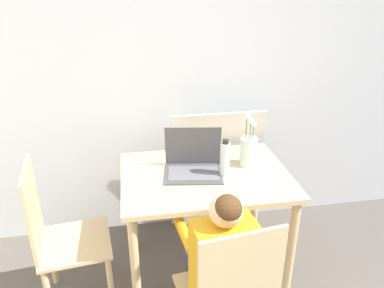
{
  "coord_description": "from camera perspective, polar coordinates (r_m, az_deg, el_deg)",
  "views": [
    {
      "loc": [
        -0.52,
        -0.33,
        1.85
      ],
      "look_at": [
        -0.18,
        1.66,
        0.93
      ],
      "focal_mm": 35.0,
      "sensor_mm": 36.0,
      "label": 1
    }
  ],
  "objects": [
    {
      "name": "chair_spare",
      "position": [
        2.34,
        -19.4,
        -13.31
      ],
      "size": [
        0.44,
        0.44,
        0.94
      ],
      "rotation": [
        0.0,
        0.0,
        1.69
      ],
      "color": "#D6B784",
      "rests_on": "ground_plane"
    },
    {
      "name": "wall_back",
      "position": [
        2.68,
        1.8,
        11.5
      ],
      "size": [
        6.4,
        0.05,
        2.5
      ],
      "color": "silver",
      "rests_on": "ground_plane"
    },
    {
      "name": "water_bottle",
      "position": [
        2.21,
        4.93,
        -2.31
      ],
      "size": [
        0.06,
        0.06,
        0.23
      ],
      "color": "silver",
      "rests_on": "dining_table"
    },
    {
      "name": "cardboard_panel",
      "position": [
        2.85,
        3.69,
        -4.13
      ],
      "size": [
        0.68,
        0.15,
        0.98
      ],
      "color": "silver",
      "rests_on": "ground_plane"
    },
    {
      "name": "dining_table",
      "position": [
        2.32,
        2.01,
        -6.87
      ],
      "size": [
        1.01,
        0.74,
        0.75
      ],
      "color": "#D6B784",
      "rests_on": "ground_plane"
    },
    {
      "name": "person_seated",
      "position": [
        1.88,
        4.17,
        -16.93
      ],
      "size": [
        0.35,
        0.46,
        1.0
      ],
      "rotation": [
        0.0,
        0.0,
        3.27
      ],
      "color": "orange",
      "rests_on": "ground_plane"
    },
    {
      "name": "flower_vase",
      "position": [
        2.35,
        8.61,
        -0.71
      ],
      "size": [
        0.11,
        0.11,
        0.35
      ],
      "color": "silver",
      "rests_on": "dining_table"
    },
    {
      "name": "laptop",
      "position": [
        2.27,
        0.19,
        -2.76
      ],
      "size": [
        0.38,
        0.31,
        0.27
      ],
      "rotation": [
        0.0,
        0.0,
        -0.15
      ],
      "color": "#4C4C51",
      "rests_on": "dining_table"
    }
  ]
}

